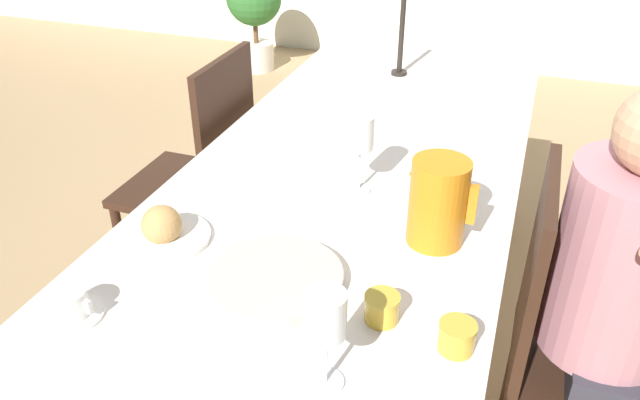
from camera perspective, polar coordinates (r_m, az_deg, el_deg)
ground_plane at (r=2.26m, az=2.87°, el=-13.50°), size 20.00×20.00×0.00m
dining_table at (r=1.85m, az=3.40°, el=1.29°), size 0.91×2.18×0.75m
chair_person_side at (r=1.66m, az=21.89°, el=-12.77°), size 0.42×0.42×0.94m
chair_opposite at (r=2.30m, az=-10.78°, el=2.27°), size 0.42×0.42×0.94m
person_seated at (r=1.56m, az=26.66°, el=-7.56°), size 0.39×0.41×1.17m
red_pitcher at (r=1.43m, az=10.74°, el=-0.18°), size 0.16×0.13×0.21m
wine_glass_water at (r=1.59m, az=3.68°, el=5.86°), size 0.07×0.07×0.21m
wine_glass_juice at (r=1.03m, az=0.48°, el=-10.92°), size 0.07×0.07×0.20m
teacup_near_person at (r=1.33m, az=-21.82°, el=-8.99°), size 0.12×0.12×0.06m
serving_tray at (r=1.32m, az=-3.93°, el=-7.20°), size 0.29×0.29×0.03m
bread_plate at (r=1.49m, az=-14.21°, el=-2.68°), size 0.22×0.22×0.09m
jam_jar_amber at (r=1.23m, az=5.68°, el=-9.69°), size 0.07×0.07×0.06m
jam_jar_red at (r=1.19m, az=12.41°, el=-12.01°), size 0.07×0.07×0.06m
candlestick_tall at (r=2.44m, az=7.44°, el=14.49°), size 0.06×0.06×0.36m
potted_plant at (r=4.70m, az=-6.02°, el=17.13°), size 0.40×0.40×0.73m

